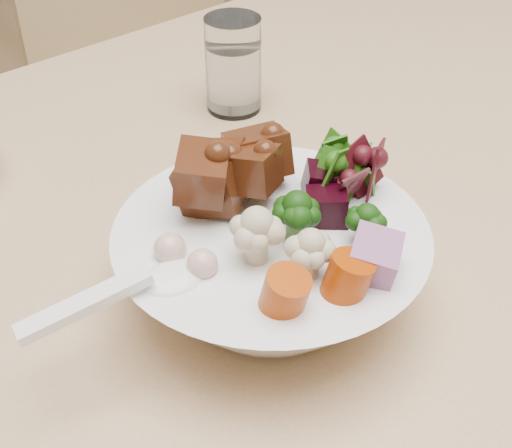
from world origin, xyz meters
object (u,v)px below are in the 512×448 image
chair_far (154,78)px  food_bowl (271,258)px  water_glass (233,69)px  dining_table (367,219)px

chair_far → food_bowl: size_ratio=3.84×
food_bowl → water_glass: size_ratio=2.23×
dining_table → chair_far: 0.74m
chair_far → water_glass: 0.63m
water_glass → chair_far: bearing=74.6°
food_bowl → water_glass: food_bowl is taller
dining_table → chair_far: (0.09, 0.72, -0.15)m
dining_table → food_bowl: (-0.20, -0.11, 0.12)m
food_bowl → dining_table: bearing=28.0°
dining_table → food_bowl: 0.26m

